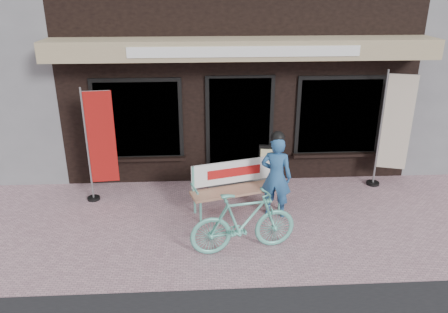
{
  "coord_description": "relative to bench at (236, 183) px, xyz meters",
  "views": [
    {
      "loc": [
        -0.8,
        -6.29,
        3.85
      ],
      "look_at": [
        -0.39,
        0.7,
        1.05
      ],
      "focal_mm": 35.0,
      "sensor_mm": 36.0,
      "label": 1
    }
  ],
  "objects": [
    {
      "name": "bench",
      "position": [
        0.0,
        0.0,
        0.0
      ],
      "size": [
        1.72,
        0.85,
        0.9
      ],
      "rotation": [
        0.0,
        0.0,
        0.27
      ],
      "color": "#61BDAA",
      "rests_on": "ground"
    },
    {
      "name": "nobori_cream",
      "position": [
        3.12,
        0.8,
        0.69
      ],
      "size": [
        0.7,
        0.34,
        2.36
      ],
      "rotation": [
        0.0,
        0.0,
        -0.3
      ],
      "color": "gray",
      "rests_on": "ground"
    },
    {
      "name": "person",
      "position": [
        0.67,
        -0.23,
        0.24
      ],
      "size": [
        0.62,
        0.51,
        1.56
      ],
      "rotation": [
        0.0,
        0.0,
        -0.34
      ],
      "color": "#285589",
      "rests_on": "ground"
    },
    {
      "name": "ground",
      "position": [
        0.17,
        -0.74,
        -0.53
      ],
      "size": [
        70.0,
        70.0,
        0.0
      ],
      "primitive_type": "plane",
      "color": "#B88C98",
      "rests_on": "ground"
    },
    {
      "name": "nobori_red",
      "position": [
        -2.45,
        0.55,
        0.59
      ],
      "size": [
        0.64,
        0.26,
        2.17
      ],
      "rotation": [
        0.0,
        0.0,
        0.1
      ],
      "color": "gray",
      "rests_on": "ground"
    },
    {
      "name": "storefront",
      "position": [
        0.17,
        4.23,
        2.46
      ],
      "size": [
        7.0,
        6.77,
        6.0
      ],
      "color": "black",
      "rests_on": "ground"
    },
    {
      "name": "menu_stand",
      "position": [
        0.76,
        1.06,
        -0.1
      ],
      "size": [
        0.42,
        0.14,
        0.83
      ],
      "rotation": [
        0.0,
        0.0,
        -0.13
      ],
      "color": "black",
      "rests_on": "ground"
    },
    {
      "name": "bicycle",
      "position": [
        0.0,
        -1.32,
        -0.04
      ],
      "size": [
        1.7,
        0.75,
        0.99
      ],
      "primitive_type": "imported",
      "rotation": [
        0.0,
        0.0,
        1.75
      ],
      "color": "#61BDAA",
      "rests_on": "ground"
    }
  ]
}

